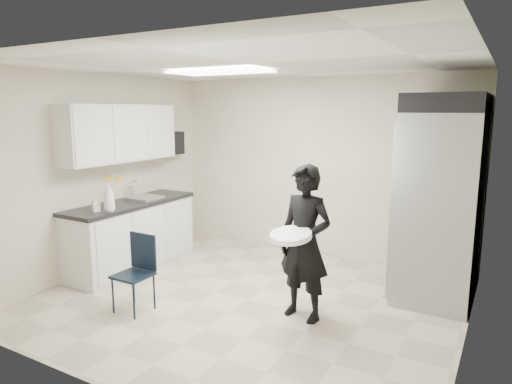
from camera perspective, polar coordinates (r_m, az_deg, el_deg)
The scene contains 21 objects.
floor at distance 5.33m, azimuth -1.12°, elevation -13.30°, with size 4.50×4.50×0.00m, color #B3A68D.
ceiling at distance 4.91m, azimuth -1.23°, elevation 15.72°, with size 4.50×4.50×0.00m, color silver.
back_wall at distance 6.74m, azimuth 7.57°, elevation 3.07°, with size 4.50×4.50×0.00m, color beige.
left_wall at distance 6.40m, azimuth -18.78°, elevation 2.24°, with size 4.00×4.00×0.00m, color beige.
right_wall at distance 4.29m, azimuth 25.64°, elevation -1.95°, with size 4.00×4.00×0.00m, color beige.
ceiling_panel at distance 5.57m, azimuth -4.53°, elevation 14.74°, with size 1.20×0.60×0.02m, color white.
lower_counter at distance 6.49m, azimuth -15.24°, elevation -5.32°, with size 0.60×1.90×0.86m, color silver.
countertop at distance 6.38m, azimuth -15.43°, elevation -1.39°, with size 0.64×1.95×0.05m, color black.
sink at distance 6.55m, azimuth -13.76°, elevation -1.16°, with size 0.42×0.40×0.14m, color gray.
faucet at distance 6.66m, azimuth -15.07°, elevation 0.28°, with size 0.02×0.02×0.24m, color silver.
upper_cabinets at distance 6.36m, azimuth -16.64°, elevation 7.06°, with size 0.35×1.80×0.75m, color silver.
towel_dispenser at distance 7.25m, azimuth -10.34°, elevation 6.04°, with size 0.22×0.30×0.35m, color black.
notice_sticker_left at distance 6.47m, azimuth -18.04°, elevation 1.64°, with size 0.00×0.12×0.07m, color yellow.
notice_sticker_right at distance 6.61m, azimuth -16.75°, elevation 1.54°, with size 0.00×0.12×0.07m, color yellow.
commercial_fridge at distance 5.62m, azimuth 22.16°, elevation -1.61°, with size 0.80×1.35×2.10m, color gray.
fridge_compressor at distance 5.52m, azimuth 22.97°, elevation 10.17°, with size 0.80×1.35×0.20m, color black.
folding_chair at distance 5.09m, azimuth -15.14°, elevation -10.03°, with size 0.35×0.35×0.80m, color black.
man_tuxedo at distance 4.67m, azimuth 6.11°, elevation -6.35°, with size 0.59×0.39×1.60m, color black.
bucket_lid at distance 4.43m, azimuth 4.37°, elevation -5.44°, with size 0.41×0.41×0.05m, color silver.
soap_bottle_a at distance 5.81m, azimuth -17.89°, elevation -0.65°, with size 0.13×0.13×0.34m, color silver.
soap_bottle_b at distance 5.87m, azimuth -19.40°, elevation -1.42°, with size 0.08×0.09×0.19m, color #ADABB7.
Camera 1 is at (2.50, -4.20, 2.13)m, focal length 32.00 mm.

